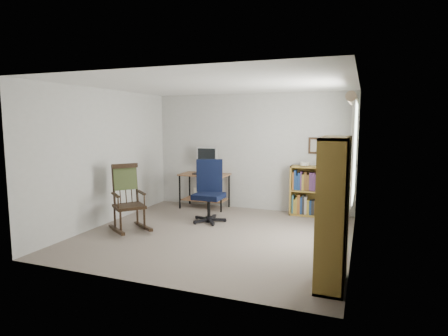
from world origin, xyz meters
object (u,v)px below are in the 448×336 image
at_px(office_chair, 209,191).
at_px(tall_bookshelf, 333,212).
at_px(desk, 205,191).
at_px(low_bookshelf, 314,191).
at_px(rocking_chair, 129,197).

height_order(office_chair, tall_bookshelf, tall_bookshelf).
distance_m(desk, office_chair, 1.16).
height_order(desk, office_chair, office_chair).
distance_m(office_chair, low_bookshelf, 2.08).
distance_m(desk, rocking_chair, 2.06).
bearing_deg(tall_bookshelf, desk, 133.82).
distance_m(office_chair, tall_bookshelf, 3.05).
height_order(rocking_chair, tall_bookshelf, tall_bookshelf).
bearing_deg(desk, tall_bookshelf, -46.18).
relative_size(desk, office_chair, 0.88).
height_order(low_bookshelf, tall_bookshelf, tall_bookshelf).
relative_size(desk, low_bookshelf, 1.04).
bearing_deg(desk, low_bookshelf, 3.02).
relative_size(office_chair, tall_bookshelf, 0.69).
height_order(desk, rocking_chair, rocking_chair).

